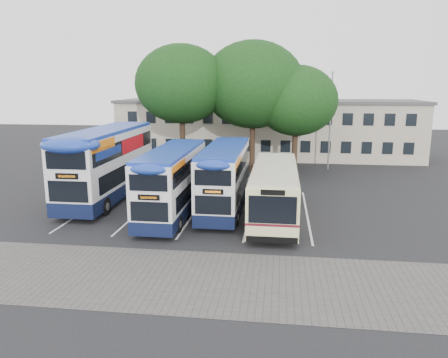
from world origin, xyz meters
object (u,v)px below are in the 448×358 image
tree_mid (253,85)px  tree_left (181,84)px  bus_dd_left (108,161)px  bus_dd_mid (173,179)px  bus_single (274,188)px  bus_dd_right (225,175)px  tree_right (296,101)px  lamp_post (331,115)px

tree_mid → tree_left: bearing=-166.2°
tree_left → bus_dd_left: (-3.16, -9.42, -5.18)m
bus_dd_mid → bus_single: 6.19m
bus_dd_right → bus_single: (3.17, -1.32, -0.46)m
tree_left → tree_right: 10.11m
bus_dd_right → tree_right: bearing=68.7°
tree_mid → lamp_post: bearing=15.6°
lamp_post → bus_dd_right: 16.75m
bus_dd_left → bus_dd_mid: size_ratio=1.20×
tree_left → tree_mid: tree_mid is taller
tree_mid → tree_right: 4.07m
tree_right → bus_dd_mid: (-7.71, -13.73, -4.21)m
bus_dd_right → bus_single: bearing=-22.6°
lamp_post → bus_dd_mid: lamp_post is taller
lamp_post → tree_right: bearing=-144.2°
lamp_post → bus_dd_left: 20.96m
bus_dd_right → bus_dd_left: bearing=169.4°
tree_left → lamp_post: bearing=14.8°
bus_dd_left → bus_single: bearing=-14.0°
tree_right → bus_dd_mid: size_ratio=0.97×
tree_mid → bus_dd_left: size_ratio=0.99×
bus_dd_mid → bus_single: size_ratio=0.93×
bus_dd_right → bus_single: bus_dd_right is taller
tree_left → tree_right: tree_left is taller
bus_dd_mid → bus_dd_left: bearing=149.6°
tree_mid → bus_dd_mid: 15.66m
bus_dd_left → bus_dd_right: bearing=-10.6°
bus_dd_mid → tree_mid: bearing=74.5°
bus_dd_mid → lamp_post: bearing=55.7°
bus_single → tree_left: bearing=124.3°
tree_mid → bus_single: tree_mid is taller
lamp_post → tree_mid: size_ratio=0.78×
bus_dd_left → bus_single: bus_dd_left is taller
tree_right → lamp_post: bearing=35.8°
lamp_post → bus_single: lamp_post is taller
tree_left → bus_dd_right: tree_left is taller
tree_right → bus_dd_right: tree_right is taller
lamp_post → bus_dd_left: (-16.35, -12.90, -2.38)m
bus_dd_left → bus_dd_mid: bearing=-30.4°
tree_right → bus_dd_mid: tree_right is taller
tree_right → tree_mid: bearing=174.5°
tree_right → bus_dd_left: (-13.11, -10.56, -3.76)m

